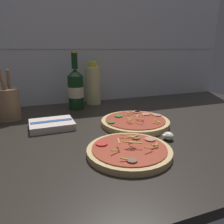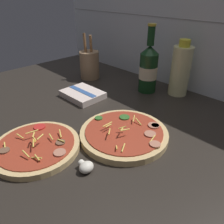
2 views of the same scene
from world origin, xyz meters
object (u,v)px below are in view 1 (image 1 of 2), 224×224
object	(u,v)px
utensil_crock	(8,104)
mushroom_left	(168,136)
oil_bottle	(93,85)
pizza_near	(129,151)
pizza_far	(135,122)
beer_bottle	(76,88)
dish_towel	(52,124)

from	to	relation	value
utensil_crock	mushroom_left	bearing A→B (deg)	-39.83
mushroom_left	utensil_crock	bearing A→B (deg)	140.17
oil_bottle	pizza_near	bearing A→B (deg)	-96.43
pizza_near	mushroom_left	xyz separation A→B (cm)	(15.45, 4.65, 0.28)
pizza_far	beer_bottle	world-z (taller)	beer_bottle
mushroom_left	dish_towel	bearing A→B (deg)	143.84
pizza_far	oil_bottle	xyz separation A→B (cm)	(-5.58, 37.66, 8.84)
oil_bottle	utensil_crock	distance (cm)	41.86
pizza_far	mushroom_left	xyz separation A→B (cm)	(3.23, -16.53, 0.17)
utensil_crock	pizza_far	bearing A→B (deg)	-27.72
beer_bottle	utensil_crock	size ratio (longest dim) A/B	1.29
pizza_near	utensil_crock	world-z (taller)	utensil_crock
oil_bottle	utensil_crock	size ratio (longest dim) A/B	1.04
oil_bottle	utensil_crock	xyz separation A→B (cm)	(-39.26, -14.10, -3.39)
pizza_near	mushroom_left	size ratio (longest dim) A/B	6.00
pizza_near	oil_bottle	bearing A→B (deg)	83.57
beer_bottle	oil_bottle	distance (cm)	12.45
mushroom_left	beer_bottle	bearing A→B (deg)	112.10
utensil_crock	pizza_near	bearing A→B (deg)	-53.90
oil_bottle	dish_towel	bearing A→B (deg)	-128.90
pizza_near	mushroom_left	world-z (taller)	pizza_near
beer_bottle	utensil_crock	bearing A→B (deg)	-165.67
pizza_near	beer_bottle	xyz separation A→B (cm)	(-3.83, 52.11, 8.77)
mushroom_left	pizza_far	bearing A→B (deg)	101.06
mushroom_left	pizza_near	bearing A→B (deg)	-163.23
pizza_near	dish_towel	world-z (taller)	pizza_near
pizza_near	utensil_crock	distance (cm)	55.66
beer_bottle	mushroom_left	distance (cm)	51.92
dish_towel	pizza_far	bearing A→B (deg)	-14.34
beer_bottle	oil_bottle	bearing A→B (deg)	32.81
pizza_far	pizza_near	bearing A→B (deg)	-119.96
pizza_near	beer_bottle	size ratio (longest dim) A/B	0.86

